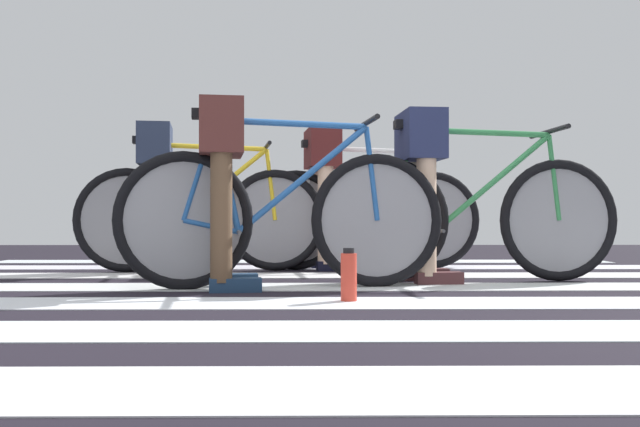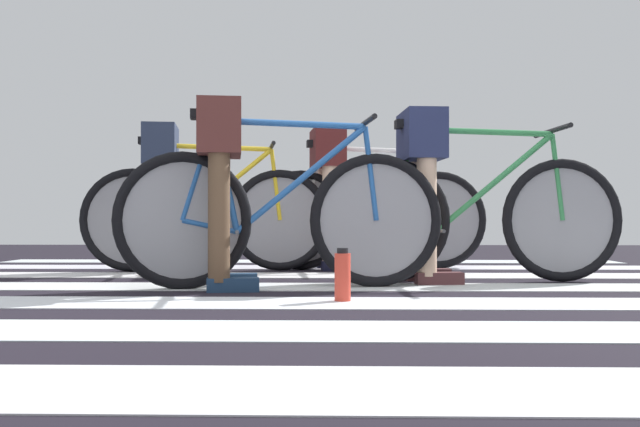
{
  "view_description": "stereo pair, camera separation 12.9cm",
  "coord_description": "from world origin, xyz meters",
  "px_view_note": "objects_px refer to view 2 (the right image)",
  "views": [
    {
      "loc": [
        0.03,
        -3.04,
        0.39
      ],
      "look_at": [
        0.07,
        0.95,
        0.42
      ],
      "focal_mm": 40.05,
      "sensor_mm": 36.0,
      "label": 1
    },
    {
      "loc": [
        0.16,
        -3.04,
        0.39
      ],
      "look_at": [
        0.07,
        0.95,
        0.42
      ],
      "focal_mm": 40.05,
      "sensor_mm": 36.0,
      "label": 2
    }
  ],
  "objects_px": {
    "cyclist_1_of_4": "(221,168)",
    "water_bottle": "(343,276)",
    "cyclist_2_of_4": "(422,172)",
    "bicycle_3_of_4": "(207,216)",
    "cyclist_4_of_4": "(328,179)",
    "cyclist_3_of_4": "(161,177)",
    "bicycle_2_of_4": "(475,215)",
    "bicycle_1_of_4": "(280,215)",
    "bicycle_4_of_4": "(371,216)"
  },
  "relations": [
    {
      "from": "cyclist_1_of_4",
      "to": "water_bottle",
      "type": "distance_m",
      "value": 0.98
    },
    {
      "from": "cyclist_2_of_4",
      "to": "cyclist_1_of_4",
      "type": "bearing_deg",
      "value": -165.23
    },
    {
      "from": "bicycle_3_of_4",
      "to": "cyclist_4_of_4",
      "type": "relative_size",
      "value": 1.7
    },
    {
      "from": "bicycle_3_of_4",
      "to": "cyclist_4_of_4",
      "type": "xyz_separation_m",
      "value": [
        0.85,
        0.18,
        0.27
      ]
    },
    {
      "from": "cyclist_1_of_4",
      "to": "cyclist_3_of_4",
      "type": "relative_size",
      "value": 0.96
    },
    {
      "from": "cyclist_1_of_4",
      "to": "bicycle_2_of_4",
      "type": "distance_m",
      "value": 1.49
    },
    {
      "from": "cyclist_3_of_4",
      "to": "cyclist_4_of_4",
      "type": "bearing_deg",
      "value": 2.7
    },
    {
      "from": "bicycle_2_of_4",
      "to": "bicycle_3_of_4",
      "type": "xyz_separation_m",
      "value": [
        -1.71,
        0.84,
        0.0
      ]
    },
    {
      "from": "bicycle_2_of_4",
      "to": "bicycle_3_of_4",
      "type": "relative_size",
      "value": 1.0
    },
    {
      "from": "water_bottle",
      "to": "cyclist_3_of_4",
      "type": "bearing_deg",
      "value": 125.01
    },
    {
      "from": "bicycle_2_of_4",
      "to": "cyclist_2_of_4",
      "type": "relative_size",
      "value": 1.77
    },
    {
      "from": "bicycle_1_of_4",
      "to": "bicycle_3_of_4",
      "type": "bearing_deg",
      "value": 108.25
    },
    {
      "from": "cyclist_2_of_4",
      "to": "water_bottle",
      "type": "xyz_separation_m",
      "value": [
        -0.47,
        -0.95,
        -0.52
      ]
    },
    {
      "from": "cyclist_1_of_4",
      "to": "bicycle_4_of_4",
      "type": "relative_size",
      "value": 0.56
    },
    {
      "from": "bicycle_2_of_4",
      "to": "cyclist_3_of_4",
      "type": "bearing_deg",
      "value": 153.15
    },
    {
      "from": "bicycle_2_of_4",
      "to": "bicycle_3_of_4",
      "type": "bearing_deg",
      "value": 148.48
    },
    {
      "from": "cyclist_2_of_4",
      "to": "cyclist_4_of_4",
      "type": "relative_size",
      "value": 0.97
    },
    {
      "from": "bicycle_2_of_4",
      "to": "bicycle_3_of_4",
      "type": "height_order",
      "value": "same"
    },
    {
      "from": "bicycle_1_of_4",
      "to": "bicycle_4_of_4",
      "type": "relative_size",
      "value": 1.0
    },
    {
      "from": "bicycle_1_of_4",
      "to": "bicycle_3_of_4",
      "type": "distance_m",
      "value": 1.37
    },
    {
      "from": "bicycle_3_of_4",
      "to": "water_bottle",
      "type": "bearing_deg",
      "value": -71.15
    },
    {
      "from": "cyclist_1_of_4",
      "to": "cyclist_2_of_4",
      "type": "relative_size",
      "value": 0.99
    },
    {
      "from": "cyclist_3_of_4",
      "to": "water_bottle",
      "type": "relative_size",
      "value": 4.27
    },
    {
      "from": "bicycle_2_of_4",
      "to": "cyclist_4_of_4",
      "type": "height_order",
      "value": "cyclist_4_of_4"
    },
    {
      "from": "cyclist_1_of_4",
      "to": "cyclist_2_of_4",
      "type": "height_order",
      "value": "cyclist_2_of_4"
    },
    {
      "from": "cyclist_1_of_4",
      "to": "bicycle_1_of_4",
      "type": "bearing_deg",
      "value": 0.0
    },
    {
      "from": "bicycle_4_of_4",
      "to": "cyclist_4_of_4",
      "type": "relative_size",
      "value": 1.7
    },
    {
      "from": "cyclist_4_of_4",
      "to": "cyclist_2_of_4",
      "type": "bearing_deg",
      "value": -70.56
    },
    {
      "from": "cyclist_2_of_4",
      "to": "water_bottle",
      "type": "relative_size",
      "value": 4.13
    },
    {
      "from": "cyclist_3_of_4",
      "to": "bicycle_4_of_4",
      "type": "bearing_deg",
      "value": 2.09
    },
    {
      "from": "bicycle_4_of_4",
      "to": "cyclist_4_of_4",
      "type": "distance_m",
      "value": 0.41
    },
    {
      "from": "bicycle_1_of_4",
      "to": "water_bottle",
      "type": "relative_size",
      "value": 7.27
    },
    {
      "from": "bicycle_2_of_4",
      "to": "cyclist_2_of_4",
      "type": "xyz_separation_m",
      "value": [
        -0.31,
        -0.03,
        0.25
      ]
    },
    {
      "from": "cyclist_1_of_4",
      "to": "cyclist_2_of_4",
      "type": "bearing_deg",
      "value": 11.73
    },
    {
      "from": "bicycle_1_of_4",
      "to": "water_bottle",
      "type": "xyz_separation_m",
      "value": [
        0.32,
        -0.59,
        -0.27
      ]
    },
    {
      "from": "cyclist_4_of_4",
      "to": "water_bottle",
      "type": "xyz_separation_m",
      "value": [
        0.09,
        -2.0,
        -0.54
      ]
    },
    {
      "from": "cyclist_3_of_4",
      "to": "water_bottle",
      "type": "distance_m",
      "value": 2.23
    },
    {
      "from": "bicycle_3_of_4",
      "to": "water_bottle",
      "type": "distance_m",
      "value": 2.07
    },
    {
      "from": "cyclist_3_of_4",
      "to": "bicycle_4_of_4",
      "type": "distance_m",
      "value": 1.51
    },
    {
      "from": "bicycle_4_of_4",
      "to": "cyclist_2_of_4",
      "type": "bearing_deg",
      "value": -85.65
    },
    {
      "from": "bicycle_1_of_4",
      "to": "water_bottle",
      "type": "bearing_deg",
      "value": -69.7
    },
    {
      "from": "bicycle_2_of_4",
      "to": "cyclist_1_of_4",
      "type": "bearing_deg",
      "value": -168.32
    },
    {
      "from": "cyclist_4_of_4",
      "to": "water_bottle",
      "type": "distance_m",
      "value": 2.08
    },
    {
      "from": "bicycle_3_of_4",
      "to": "cyclist_3_of_4",
      "type": "relative_size",
      "value": 1.7
    },
    {
      "from": "water_bottle",
      "to": "cyclist_4_of_4",
      "type": "bearing_deg",
      "value": 92.45
    },
    {
      "from": "cyclist_3_of_4",
      "to": "water_bottle",
      "type": "height_order",
      "value": "cyclist_3_of_4"
    },
    {
      "from": "cyclist_3_of_4",
      "to": "cyclist_4_of_4",
      "type": "height_order",
      "value": "same"
    },
    {
      "from": "cyclist_3_of_4",
      "to": "bicycle_1_of_4",
      "type": "bearing_deg",
      "value": -60.46
    },
    {
      "from": "bicycle_3_of_4",
      "to": "bicycle_4_of_4",
      "type": "xyz_separation_m",
      "value": [
        1.16,
        0.23,
        0.0
      ]
    },
    {
      "from": "cyclist_3_of_4",
      "to": "cyclist_4_of_4",
      "type": "xyz_separation_m",
      "value": [
        1.16,
        0.23,
        -0.0
      ]
    }
  ]
}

